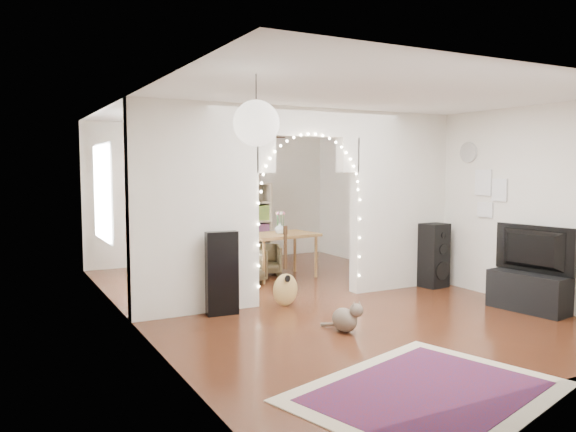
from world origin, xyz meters
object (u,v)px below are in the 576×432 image
floor_speaker (434,255)px  bookcase (234,222)px  media_console (528,292)px  acoustic_guitar (285,277)px  dining_chair_left (264,260)px  dining_table (280,238)px  dining_chair_right (242,267)px

floor_speaker → bookcase: bookcase is taller
bookcase → media_console: bearing=-73.2°
acoustic_guitar → dining_chair_left: size_ratio=1.62×
media_console → dining_table: dining_table is taller
dining_table → dining_chair_left: bearing=103.6°
floor_speaker → media_console: bearing=-96.2°
dining_chair_left → dining_chair_right: (-0.67, -0.57, 0.02)m
acoustic_guitar → dining_table: bearing=45.0°
floor_speaker → dining_chair_left: bearing=123.5°
floor_speaker → dining_chair_left: size_ratio=1.74×
floor_speaker → dining_chair_right: 3.04m
bookcase → dining_chair_right: size_ratio=2.57×
bookcase → dining_chair_left: (-0.09, -1.58, -0.52)m
floor_speaker → media_console: (0.04, -1.72, -0.25)m
acoustic_guitar → floor_speaker: bearing=-19.7°
dining_chair_left → floor_speaker: bearing=-28.7°
bookcase → dining_chair_left: size_ratio=2.73×
dining_chair_left → dining_chair_right: 0.88m
floor_speaker → media_console: 1.73m
media_console → bookcase: bookcase is taller
dining_chair_left → dining_chair_right: dining_chair_right is taller
dining_chair_left → dining_chair_right: bearing=-119.5°
media_console → acoustic_guitar: bearing=138.5°
bookcase → dining_chair_right: bookcase is taller
dining_table → dining_chair_left: (-0.12, 0.36, -0.42)m
acoustic_guitar → dining_chair_left: (0.73, 2.17, -0.14)m
acoustic_guitar → bookcase: size_ratio=0.59×
acoustic_guitar → media_console: bearing=-52.4°
acoustic_guitar → media_console: size_ratio=0.93×
media_console → bookcase: 5.80m
media_console → dining_table: 3.99m
acoustic_guitar → dining_table: 2.02m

